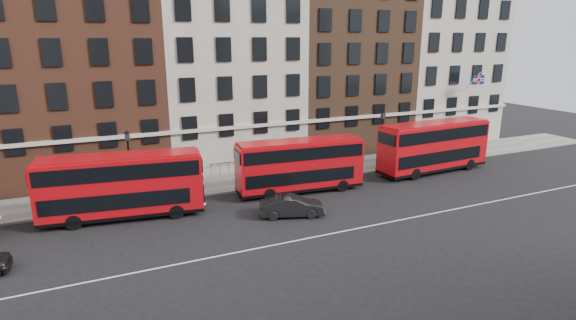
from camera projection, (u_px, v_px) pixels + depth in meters
name	position (u px, v px, depth m)	size (l,w,h in m)	color
ground	(310.00, 223.00, 29.45)	(120.00, 120.00, 0.00)	black
pavement	(254.00, 178.00, 38.67)	(80.00, 5.00, 0.15)	gray
kerb	(265.00, 187.00, 36.47)	(80.00, 0.30, 0.16)	gray
road_centre_line	(324.00, 235.00, 27.69)	(70.00, 0.12, 0.01)	white
building_terrace	(222.00, 55.00, 42.37)	(64.00, 11.95, 22.00)	beige
bus_b	(121.00, 185.00, 29.71)	(10.69, 3.89, 4.39)	#BE0911
bus_c	(300.00, 164.00, 34.96)	(10.13, 3.24, 4.18)	#BE0911
bus_d	(433.00, 146.00, 40.20)	(11.03, 3.24, 4.58)	#BE0911
car_front	(292.00, 206.00, 30.50)	(1.53, 4.38, 1.44)	black
lamp_post_left	(130.00, 162.00, 32.38)	(0.44, 0.44, 5.33)	black
lamp_post_right	(382.00, 136.00, 40.99)	(0.44, 0.44, 5.33)	black
traffic_light	(472.00, 135.00, 44.82)	(0.25, 0.45, 3.27)	black
iron_railings	(246.00, 166.00, 40.45)	(6.60, 0.06, 1.00)	black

